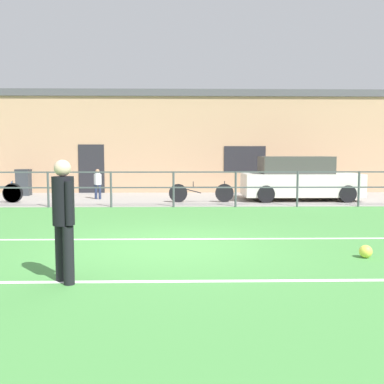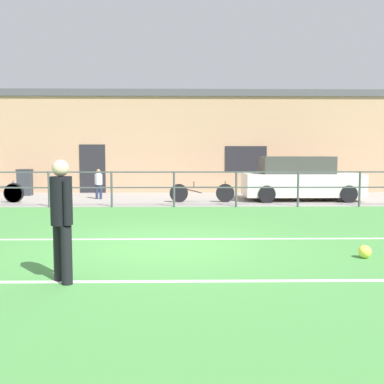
{
  "view_description": "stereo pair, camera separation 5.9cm",
  "coord_description": "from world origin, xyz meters",
  "px_view_note": "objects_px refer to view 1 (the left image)",
  "views": [
    {
      "loc": [
        0.29,
        -8.16,
        1.74
      ],
      "look_at": [
        0.53,
        2.9,
        0.76
      ],
      "focal_mm": 41.44,
      "sensor_mm": 36.0,
      "label": 1
    },
    {
      "loc": [
        0.35,
        -8.16,
        1.74
      ],
      "look_at": [
        0.53,
        2.9,
        0.76
      ],
      "focal_mm": 41.44,
      "sensor_mm": 36.0,
      "label": 2
    }
  ],
  "objects_px": {
    "spectator_child": "(98,182)",
    "trash_bin_0": "(24,182)",
    "bicycle_parked_0": "(201,193)",
    "parked_car_red": "(299,179)",
    "player_goalkeeper": "(64,213)",
    "soccer_ball_match": "(366,251)"
  },
  "relations": [
    {
      "from": "spectator_child",
      "to": "trash_bin_0",
      "type": "xyz_separation_m",
      "value": [
        -3.26,
        1.44,
        -0.1
      ]
    },
    {
      "from": "bicycle_parked_0",
      "to": "trash_bin_0",
      "type": "height_order",
      "value": "trash_bin_0"
    },
    {
      "from": "bicycle_parked_0",
      "to": "trash_bin_0",
      "type": "xyz_separation_m",
      "value": [
        -7.07,
        2.62,
        0.2
      ]
    },
    {
      "from": "spectator_child",
      "to": "parked_car_red",
      "type": "height_order",
      "value": "parked_car_red"
    },
    {
      "from": "spectator_child",
      "to": "bicycle_parked_0",
      "type": "bearing_deg",
      "value": -178.44
    },
    {
      "from": "parked_car_red",
      "to": "bicycle_parked_0",
      "type": "height_order",
      "value": "parked_car_red"
    },
    {
      "from": "player_goalkeeper",
      "to": "parked_car_red",
      "type": "height_order",
      "value": "player_goalkeeper"
    },
    {
      "from": "parked_car_red",
      "to": "player_goalkeeper",
      "type": "bearing_deg",
      "value": -119.88
    },
    {
      "from": "player_goalkeeper",
      "to": "bicycle_parked_0",
      "type": "height_order",
      "value": "player_goalkeeper"
    },
    {
      "from": "player_goalkeeper",
      "to": "trash_bin_0",
      "type": "xyz_separation_m",
      "value": [
        -4.84,
        12.11,
        -0.38
      ]
    },
    {
      "from": "parked_car_red",
      "to": "spectator_child",
      "type": "bearing_deg",
      "value": 176.03
    },
    {
      "from": "parked_car_red",
      "to": "bicycle_parked_0",
      "type": "relative_size",
      "value": 1.85
    },
    {
      "from": "bicycle_parked_0",
      "to": "spectator_child",
      "type": "bearing_deg",
      "value": 162.9
    },
    {
      "from": "soccer_ball_match",
      "to": "bicycle_parked_0",
      "type": "relative_size",
      "value": 0.09
    },
    {
      "from": "trash_bin_0",
      "to": "player_goalkeeper",
      "type": "bearing_deg",
      "value": -68.21
    },
    {
      "from": "bicycle_parked_0",
      "to": "trash_bin_0",
      "type": "bearing_deg",
      "value": 159.69
    },
    {
      "from": "soccer_ball_match",
      "to": "trash_bin_0",
      "type": "bearing_deg",
      "value": 131.21
    },
    {
      "from": "player_goalkeeper",
      "to": "bicycle_parked_0",
      "type": "bearing_deg",
      "value": -53.21
    },
    {
      "from": "spectator_child",
      "to": "bicycle_parked_0",
      "type": "relative_size",
      "value": 0.5
    },
    {
      "from": "player_goalkeeper",
      "to": "parked_car_red",
      "type": "relative_size",
      "value": 0.39
    },
    {
      "from": "soccer_ball_match",
      "to": "player_goalkeeper",
      "type": "bearing_deg",
      "value": -164.27
    },
    {
      "from": "player_goalkeeper",
      "to": "parked_car_red",
      "type": "bearing_deg",
      "value": -69.86
    }
  ]
}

